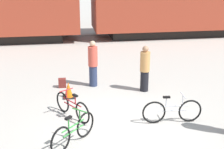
# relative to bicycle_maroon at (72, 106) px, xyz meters

# --- Properties ---
(ground_plane) EXTENTS (80.00, 80.00, 0.00)m
(ground_plane) POSITION_rel_bicycle_maroon_xyz_m (1.33, -0.83, -0.35)
(ground_plane) COLOR #A8A399
(rail_near) EXTENTS (39.20, 0.07, 0.01)m
(rail_near) POSITION_rel_bicycle_maroon_xyz_m (1.33, 10.30, -0.34)
(rail_near) COLOR #4C4238
(rail_near) RESTS_ON ground_plane
(rail_far) EXTENTS (39.20, 0.07, 0.01)m
(rail_far) POSITION_rel_bicycle_maroon_xyz_m (1.33, 11.73, -0.34)
(rail_far) COLOR #4C4238
(rail_far) RESTS_ON ground_plane
(bicycle_maroon) EXTENTS (0.94, 1.43, 0.81)m
(bicycle_maroon) POSITION_rel_bicycle_maroon_xyz_m (0.00, 0.00, 0.00)
(bicycle_maroon) COLOR black
(bicycle_maroon) RESTS_ON ground_plane
(bicycle_silver) EXTENTS (1.74, 0.46, 0.85)m
(bicycle_silver) POSITION_rel_bicycle_maroon_xyz_m (2.82, -0.79, 0.02)
(bicycle_silver) COLOR black
(bicycle_silver) RESTS_ON ground_plane
(bicycle_green) EXTENTS (1.15, 1.24, 0.86)m
(bicycle_green) POSITION_rel_bicycle_maroon_xyz_m (-0.02, -1.53, 0.02)
(bicycle_green) COLOR black
(bicycle_green) RESTS_ON ground_plane
(person_in_red) EXTENTS (0.35, 0.35, 1.74)m
(person_in_red) POSITION_rel_bicycle_maroon_xyz_m (0.89, 2.53, 0.52)
(person_in_red) COLOR #283351
(person_in_red) RESTS_ON ground_plane
(person_in_tan) EXTENTS (0.35, 0.35, 1.68)m
(person_in_tan) POSITION_rel_bicycle_maroon_xyz_m (2.66, 1.73, 0.49)
(person_in_tan) COLOR black
(person_in_tan) RESTS_ON ground_plane
(backpack) EXTENTS (0.28, 0.20, 0.34)m
(backpack) POSITION_rel_bicycle_maroon_xyz_m (-0.28, 2.55, -0.18)
(backpack) COLOR maroon
(backpack) RESTS_ON ground_plane
(traffic_cone) EXTENTS (0.40, 0.40, 0.55)m
(traffic_cone) POSITION_rel_bicycle_maroon_xyz_m (-0.07, 1.54, -0.09)
(traffic_cone) COLOR black
(traffic_cone) RESTS_ON ground_plane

